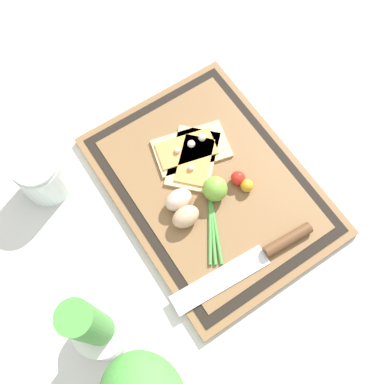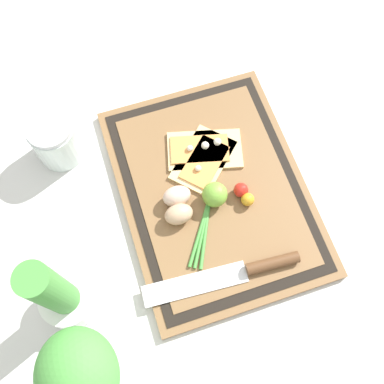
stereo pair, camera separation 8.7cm
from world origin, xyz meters
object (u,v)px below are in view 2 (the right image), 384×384
object	(u,v)px
knife	(247,270)
egg_brown	(179,214)
herb_pot	(61,296)
pizza_slice_far	(204,160)
egg_pink	(176,195)
cherry_tomato_yellow	(248,199)
herb_glass	(83,375)
lime	(215,195)
pizza_slice_near	(204,150)
cherry_tomato_red	(241,190)
sauce_jar	(57,142)

from	to	relation	value
knife	egg_brown	world-z (taller)	egg_brown
herb_pot	pizza_slice_far	bearing A→B (deg)	-58.99
egg_pink	cherry_tomato_yellow	xyz separation A→B (m)	(-0.05, -0.13, -0.01)
egg_pink	herb_glass	distance (m)	0.36
egg_brown	lime	distance (m)	0.08
egg_pink	herb_pot	xyz separation A→B (m)	(-0.13, 0.24, 0.05)
egg_pink	herb_glass	world-z (taller)	herb_glass
pizza_slice_near	lime	size ratio (longest dim) A/B	3.42
pizza_slice_near	knife	xyz separation A→B (m)	(-0.26, 0.00, 0.00)
pizza_slice_near	egg_pink	xyz separation A→B (m)	(-0.08, 0.08, 0.01)
lime	cherry_tomato_red	distance (m)	0.05
pizza_slice_far	sauce_jar	world-z (taller)	sauce_jar
egg_brown	cherry_tomato_red	world-z (taller)	egg_brown
herb_pot	egg_brown	bearing A→B (deg)	-68.62
cherry_tomato_yellow	herb_pot	size ratio (longest dim) A/B	0.11
egg_brown	egg_pink	xyz separation A→B (m)	(0.04, -0.01, 0.00)
knife	cherry_tomato_red	distance (m)	0.16
knife	egg_pink	size ratio (longest dim) A/B	5.36
egg_pink	herb_pot	bearing A→B (deg)	118.51
lime	herb_pot	size ratio (longest dim) A/B	0.21
egg_brown	lime	world-z (taller)	lime
pizza_slice_near	egg_pink	world-z (taller)	egg_pink
cherry_tomato_yellow	egg_pink	bearing A→B (deg)	68.83
knife	lime	distance (m)	0.15
pizza_slice_far	sauce_jar	xyz separation A→B (m)	(0.12, 0.27, 0.02)
egg_pink	sauce_jar	size ratio (longest dim) A/B	0.52
cherry_tomato_red	cherry_tomato_yellow	distance (m)	0.02
sauce_jar	herb_glass	size ratio (longest dim) A/B	0.49
pizza_slice_near	herb_glass	bearing A→B (deg)	138.46
pizza_slice_near	cherry_tomato_yellow	distance (m)	0.14
lime	herb_pot	world-z (taller)	herb_pot
pizza_slice_near	lime	bearing A→B (deg)	172.43
sauce_jar	herb_glass	world-z (taller)	herb_glass
egg_pink	herb_glass	size ratio (longest dim) A/B	0.25
egg_brown	herb_pot	distance (m)	0.26
egg_pink	sauce_jar	bearing A→B (deg)	47.14
egg_pink	cherry_tomato_yellow	size ratio (longest dim) A/B	2.11
lime	sauce_jar	distance (m)	0.34
pizza_slice_near	egg_brown	world-z (taller)	egg_brown
herb_glass	knife	bearing A→B (deg)	-74.00
egg_brown	pizza_slice_near	bearing A→B (deg)	-36.81
pizza_slice_near	herb_glass	distance (m)	0.48
herb_pot	sauce_jar	bearing A→B (deg)	-8.53
pizza_slice_far	cherry_tomato_red	bearing A→B (deg)	-152.09
herb_glass	egg_pink	bearing A→B (deg)	-40.22
herb_pot	herb_glass	world-z (taller)	herb_pot
knife	lime	world-z (taller)	lime
lime	pizza_slice_near	bearing A→B (deg)	-7.57
knife	cherry_tomato_yellow	world-z (taller)	cherry_tomato_yellow
egg_pink	herb_pot	distance (m)	0.28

